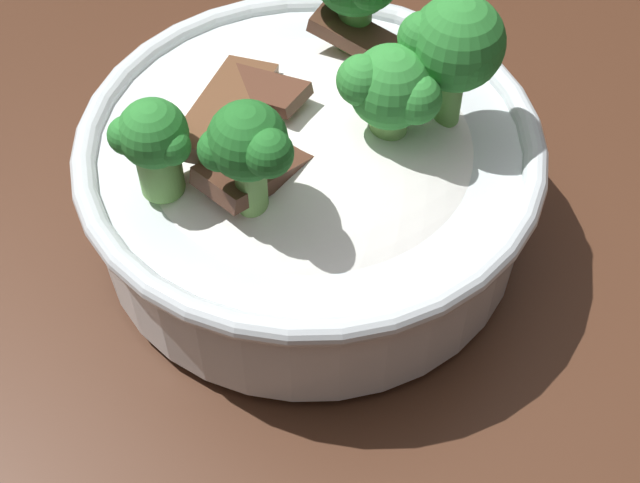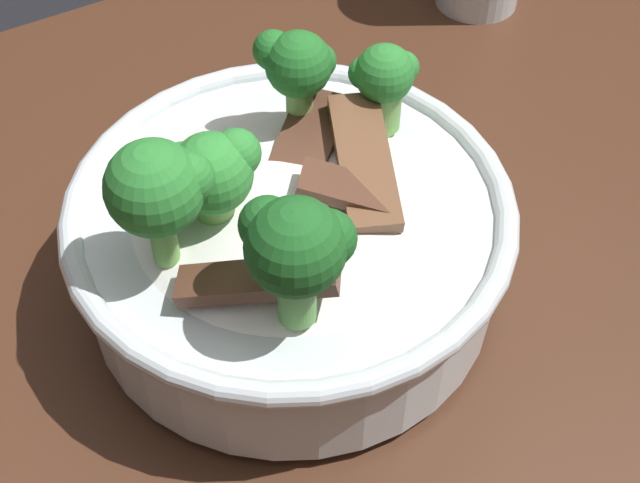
# 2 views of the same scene
# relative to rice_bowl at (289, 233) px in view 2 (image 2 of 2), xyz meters

# --- Properties ---
(dining_table) EXTENTS (1.27, 0.77, 0.80)m
(dining_table) POSITION_rel_rice_bowl_xyz_m (0.08, -0.08, -0.17)
(dining_table) COLOR #472819
(dining_table) RESTS_ON ground
(rice_bowl) EXTENTS (0.22, 0.22, 0.14)m
(rice_bowl) POSITION_rel_rice_bowl_xyz_m (0.00, 0.00, 0.00)
(rice_bowl) COLOR silver
(rice_bowl) RESTS_ON dining_table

